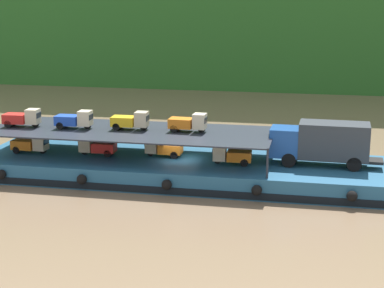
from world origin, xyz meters
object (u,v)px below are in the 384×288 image
(mini_truck_lower_stern, at_px, (31,144))
(mini_truck_upper_bow, at_px, (188,123))
(cargo_barge, at_px, (180,169))
(mini_truck_lower_aft, at_px, (97,146))
(mini_truck_upper_stern, at_px, (23,118))
(mini_truck_upper_fore, at_px, (131,121))
(mini_truck_lower_mid, at_px, (163,147))
(covered_lorry, at_px, (322,142))
(mini_truck_lower_fore, at_px, (231,155))
(mini_truck_upper_mid, at_px, (75,120))

(mini_truck_lower_stern, height_order, mini_truck_upper_bow, mini_truck_upper_bow)
(cargo_barge, relative_size, mini_truck_lower_aft, 10.86)
(mini_truck_upper_stern, relative_size, mini_truck_upper_fore, 1.01)
(mini_truck_lower_stern, xyz_separation_m, mini_truck_lower_mid, (10.16, 0.93, 0.00))
(mini_truck_lower_mid, bearing_deg, mini_truck_upper_bow, -3.95)
(covered_lorry, height_order, mini_truck_upper_bow, mini_truck_upper_bow)
(cargo_barge, bearing_deg, mini_truck_lower_mid, 157.98)
(mini_truck_lower_aft, relative_size, mini_truck_upper_fore, 1.01)
(mini_truck_lower_fore, bearing_deg, mini_truck_upper_stern, 179.31)
(mini_truck_lower_aft, bearing_deg, cargo_barge, 0.27)
(mini_truck_upper_fore, bearing_deg, mini_truck_upper_stern, -175.66)
(mini_truck_lower_aft, xyz_separation_m, mini_truck_lower_fore, (10.26, -0.51, 0.00))
(mini_truck_lower_mid, relative_size, mini_truck_lower_fore, 0.99)
(cargo_barge, xyz_separation_m, mini_truck_lower_mid, (-1.43, 0.58, 1.44))
(mini_truck_lower_stern, distance_m, mini_truck_upper_bow, 12.31)
(mini_truck_upper_bow, bearing_deg, mini_truck_lower_aft, -176.11)
(cargo_barge, height_order, mini_truck_lower_mid, mini_truck_lower_mid)
(mini_truck_lower_stern, relative_size, mini_truck_upper_fore, 1.01)
(mini_truck_lower_mid, xyz_separation_m, mini_truck_lower_fore, (5.28, -1.11, 0.00))
(cargo_barge, relative_size, mini_truck_upper_stern, 10.84)
(mini_truck_lower_aft, height_order, mini_truck_upper_stern, mini_truck_upper_stern)
(mini_truck_upper_stern, bearing_deg, mini_truck_lower_stern, -1.46)
(mini_truck_lower_fore, xyz_separation_m, mini_truck_upper_fore, (-7.66, 0.83, 2.00))
(mini_truck_lower_stern, relative_size, mini_truck_lower_fore, 1.00)
(mini_truck_lower_fore, bearing_deg, mini_truck_upper_bow, 163.62)
(mini_truck_lower_mid, bearing_deg, mini_truck_upper_fore, -173.11)
(cargo_barge, bearing_deg, mini_truck_lower_aft, -179.73)
(covered_lorry, relative_size, mini_truck_lower_fore, 2.84)
(covered_lorry, bearing_deg, cargo_barge, -177.64)
(mini_truck_upper_stern, height_order, mini_truck_upper_mid, same)
(mini_truck_lower_stern, xyz_separation_m, mini_truck_upper_mid, (3.56, 0.18, 2.00))
(mini_truck_lower_mid, xyz_separation_m, mini_truck_upper_fore, (-2.38, -0.29, 2.00))
(mini_truck_upper_stern, height_order, mini_truck_upper_bow, same)
(covered_lorry, xyz_separation_m, mini_truck_upper_fore, (-13.94, -0.13, 1.00))
(mini_truck_lower_mid, height_order, mini_truck_upper_mid, mini_truck_upper_mid)
(mini_truck_upper_mid, height_order, mini_truck_upper_fore, same)
(mini_truck_lower_mid, relative_size, mini_truck_upper_mid, 1.00)
(mini_truck_lower_aft, bearing_deg, covered_lorry, 1.55)
(cargo_barge, height_order, mini_truck_upper_bow, mini_truck_upper_bow)
(mini_truck_upper_mid, bearing_deg, mini_truck_upper_fore, 6.24)
(covered_lorry, xyz_separation_m, mini_truck_lower_stern, (-21.72, -0.77, -1.00))
(mini_truck_lower_aft, xyz_separation_m, mini_truck_upper_bow, (6.93, 0.47, 2.00))
(mini_truck_lower_fore, bearing_deg, mini_truck_upper_mid, 178.25)
(mini_truck_lower_stern, bearing_deg, mini_truck_lower_aft, 3.60)
(mini_truck_lower_fore, bearing_deg, covered_lorry, 8.63)
(covered_lorry, bearing_deg, mini_truck_upper_fore, -179.48)
(mini_truck_lower_aft, relative_size, mini_truck_lower_mid, 1.01)
(mini_truck_lower_stern, bearing_deg, mini_truck_upper_stern, 178.54)
(covered_lorry, distance_m, mini_truck_lower_mid, 11.61)
(mini_truck_upper_stern, bearing_deg, cargo_barge, 1.62)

